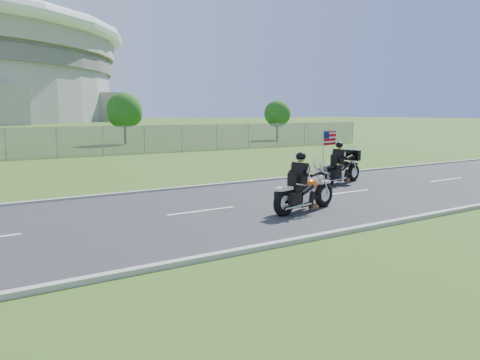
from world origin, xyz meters
TOP-DOWN VIEW (x-y plane):
  - ground at (0.00, 0.00)m, footprint 420.00×420.00m
  - road at (0.00, 0.00)m, footprint 120.00×8.00m
  - curb_north at (0.00, 4.05)m, footprint 120.00×0.18m
  - curb_south at (0.00, -4.05)m, footprint 120.00×0.18m
  - fence at (-5.00, 20.00)m, footprint 60.00×0.03m
  - tree_fence_near at (6.04, 30.04)m, footprint 3.52×3.28m
  - tree_fence_far at (22.04, 28.03)m, footprint 3.08×2.87m
  - motorcycle_lead at (0.54, -1.63)m, footprint 2.68×1.00m
  - motorcycle_follow at (5.41, 1.75)m, footprint 2.59×1.09m

SIDE VIEW (x-z plane):
  - ground at x=0.00m, z-range 0.00..0.00m
  - road at x=0.00m, z-range 0.00..0.04m
  - curb_north at x=0.00m, z-range -0.01..0.11m
  - curb_south at x=0.00m, z-range -0.01..0.11m
  - motorcycle_lead at x=0.54m, z-range -0.34..1.48m
  - motorcycle_follow at x=5.41m, z-range -0.49..1.69m
  - fence at x=-5.00m, z-range 0.00..2.00m
  - tree_fence_far at x=22.04m, z-range 0.54..4.74m
  - tree_fence_near at x=6.04m, z-range 0.60..5.35m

